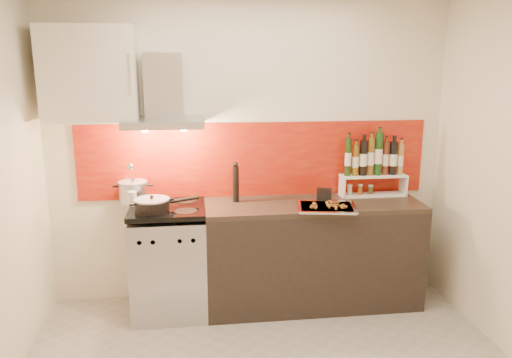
{
  "coord_description": "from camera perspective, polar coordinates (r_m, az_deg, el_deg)",
  "views": [
    {
      "loc": [
        -0.48,
        -2.8,
        2.04
      ],
      "look_at": [
        0.0,
        0.95,
        1.15
      ],
      "focal_mm": 35.0,
      "sensor_mm": 36.0,
      "label": 1
    }
  ],
  "objects": [
    {
      "name": "pepper_mill",
      "position": [
        4.14,
        -2.32,
        -0.41
      ],
      "size": [
        0.05,
        0.05,
        0.34
      ],
      "color": "black",
      "rests_on": "counter"
    },
    {
      "name": "range_stove",
      "position": [
        4.22,
        -9.86,
        -9.25
      ],
      "size": [
        0.6,
        0.6,
        0.91
      ],
      "color": "#B7B7BA",
      "rests_on": "ground"
    },
    {
      "name": "step_shelf",
      "position": [
        4.42,
        13.29,
        1.41
      ],
      "size": [
        0.57,
        0.16,
        0.55
      ],
      "color": "white",
      "rests_on": "counter"
    },
    {
      "name": "utensil_jar",
      "position": [
        4.12,
        -14.01,
        -1.64
      ],
      "size": [
        0.08,
        0.11,
        0.37
      ],
      "color": "silver",
      "rests_on": "range_stove"
    },
    {
      "name": "caddy_box",
      "position": [
        4.21,
        7.83,
        -1.75
      ],
      "size": [
        0.13,
        0.09,
        0.1
      ],
      "primitive_type": "cube",
      "rotation": [
        0.0,
        0.0,
        -0.38
      ],
      "color": "black",
      "rests_on": "counter"
    },
    {
      "name": "baking_tray",
      "position": [
        4.0,
        8.05,
        -3.18
      ],
      "size": [
        0.52,
        0.44,
        0.03
      ],
      "color": "silver",
      "rests_on": "counter"
    },
    {
      "name": "stock_pot",
      "position": [
        4.23,
        -13.85,
        -1.4
      ],
      "size": [
        0.24,
        0.24,
        0.2
      ],
      "color": "#B7B7BA",
      "rests_on": "range_stove"
    },
    {
      "name": "backsplash",
      "position": [
        4.3,
        -0.07,
        2.25
      ],
      "size": [
        3.0,
        0.02,
        0.64
      ],
      "primitive_type": "cube",
      "color": "#9C0810",
      "rests_on": "back_wall"
    },
    {
      "name": "counter",
      "position": [
        4.32,
        6.41,
        -8.42
      ],
      "size": [
        1.8,
        0.6,
        0.9
      ],
      "color": "black",
      "rests_on": "ground"
    },
    {
      "name": "back_wall",
      "position": [
        4.29,
        -0.76,
        3.32
      ],
      "size": [
        3.4,
        0.02,
        2.6
      ],
      "primitive_type": "cube",
      "color": "silver",
      "rests_on": "ground"
    },
    {
      "name": "upper_cabinet",
      "position": [
        4.1,
        -18.49,
        11.33
      ],
      "size": [
        0.7,
        0.35,
        0.72
      ],
      "primitive_type": "cube",
      "color": "silver",
      "rests_on": "back_wall"
    },
    {
      "name": "range_hood",
      "position": [
        4.05,
        -10.51,
        8.83
      ],
      "size": [
        0.62,
        0.5,
        0.61
      ],
      "color": "#B7B7BA",
      "rests_on": "back_wall"
    },
    {
      "name": "saute_pan",
      "position": [
        3.96,
        -11.7,
        -2.88
      ],
      "size": [
        0.5,
        0.31,
        0.13
      ],
      "color": "black",
      "rests_on": "range_stove"
    }
  ]
}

